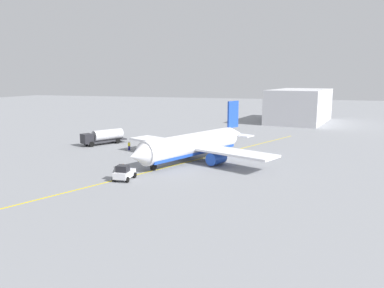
{
  "coord_description": "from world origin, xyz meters",
  "views": [
    {
      "loc": [
        60.52,
        19.1,
        14.31
      ],
      "look_at": [
        0.0,
        0.0,
        3.0
      ],
      "focal_mm": 34.83,
      "sensor_mm": 36.0,
      "label": 1
    }
  ],
  "objects_px": {
    "fuel_tanker": "(104,136)",
    "pushback_tug": "(124,173)",
    "airplane": "(194,145)",
    "safety_cone_nose": "(123,165)",
    "refueling_worker": "(129,146)"
  },
  "relations": [
    {
      "from": "fuel_tanker",
      "to": "pushback_tug",
      "type": "distance_m",
      "value": 30.51
    },
    {
      "from": "airplane",
      "to": "safety_cone_nose",
      "type": "xyz_separation_m",
      "value": [
        8.19,
        -9.46,
        -2.43
      ]
    },
    {
      "from": "pushback_tug",
      "to": "safety_cone_nose",
      "type": "height_order",
      "value": "pushback_tug"
    },
    {
      "from": "airplane",
      "to": "pushback_tug",
      "type": "height_order",
      "value": "airplane"
    },
    {
      "from": "pushback_tug",
      "to": "refueling_worker",
      "type": "distance_m",
      "value": 22.38
    },
    {
      "from": "refueling_worker",
      "to": "pushback_tug",
      "type": "bearing_deg",
      "value": 25.17
    },
    {
      "from": "pushback_tug",
      "to": "airplane",
      "type": "bearing_deg",
      "value": 159.21
    },
    {
      "from": "airplane",
      "to": "fuel_tanker",
      "type": "relative_size",
      "value": 3.0
    },
    {
      "from": "fuel_tanker",
      "to": "airplane",
      "type": "bearing_deg",
      "value": 67.7
    },
    {
      "from": "refueling_worker",
      "to": "safety_cone_nose",
      "type": "height_order",
      "value": "refueling_worker"
    },
    {
      "from": "pushback_tug",
      "to": "refueling_worker",
      "type": "xyz_separation_m",
      "value": [
        -20.25,
        -9.52,
        -0.19
      ]
    },
    {
      "from": "refueling_worker",
      "to": "safety_cone_nose",
      "type": "xyz_separation_m",
      "value": [
        13.45,
        5.75,
        -0.51
      ]
    },
    {
      "from": "refueling_worker",
      "to": "airplane",
      "type": "bearing_deg",
      "value": 70.94
    },
    {
      "from": "fuel_tanker",
      "to": "safety_cone_nose",
      "type": "bearing_deg",
      "value": 38.37
    },
    {
      "from": "pushback_tug",
      "to": "safety_cone_nose",
      "type": "distance_m",
      "value": 7.81
    }
  ]
}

